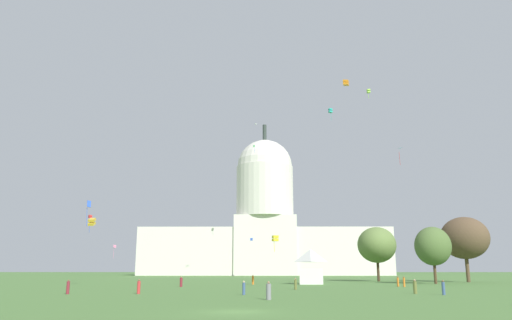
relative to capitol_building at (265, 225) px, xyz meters
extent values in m
plane|color=#4C7538|center=(-3.83, -184.45, -22.15)|extent=(800.00, 800.00, 0.00)
cube|color=silver|center=(-27.60, 0.00, -11.85)|extent=(55.21, 19.78, 20.60)
cube|color=silver|center=(27.60, 0.00, -11.85)|extent=(55.21, 19.78, 20.60)
cube|color=silver|center=(0.00, 0.00, -9.25)|extent=(27.15, 21.76, 25.80)
cylinder|color=silver|center=(0.00, 0.00, 15.17)|extent=(25.95, 25.95, 23.05)
sphere|color=silver|center=(0.00, 0.00, 26.70)|extent=(25.39, 25.39, 25.39)
cylinder|color=#2D3833|center=(0.00, 0.00, 43.25)|extent=(1.80, 1.80, 7.71)
cube|color=white|center=(7.51, -123.97, -20.67)|extent=(4.77, 5.53, 2.96)
pyramid|color=white|center=(7.51, -123.97, -16.78)|extent=(5.00, 5.81, 2.41)
cylinder|color=brown|center=(43.38, -109.81, -18.75)|extent=(0.78, 0.78, 6.80)
ellipsoid|color=brown|center=(43.38, -109.81, -12.56)|extent=(13.89, 13.54, 9.29)
cylinder|color=#4C3823|center=(32.10, -121.44, -19.65)|extent=(0.55, 0.55, 4.99)
ellipsoid|color=#4C6633|center=(32.10, -121.44, -14.88)|extent=(10.28, 10.04, 7.60)
cylinder|color=#42301E|center=(25.41, -102.90, -19.21)|extent=(0.62, 0.62, 5.88)
ellipsoid|color=olive|center=(25.41, -102.90, -13.76)|extent=(11.99, 13.22, 8.35)
cylinder|color=gray|center=(-1.42, -171.31, -21.41)|extent=(0.51, 0.51, 1.48)
sphere|color=#A37556|center=(-1.42, -171.31, -20.55)|extent=(0.24, 0.24, 0.22)
cylinder|color=olive|center=(2.78, -148.49, -21.47)|extent=(0.42, 0.42, 1.36)
sphere|color=#A37556|center=(2.78, -148.49, -20.68)|extent=(0.26, 0.26, 0.22)
cylinder|color=red|center=(-16.52, -160.30, -21.43)|extent=(0.55, 0.55, 1.44)
sphere|color=brown|center=(-16.52, -160.30, -20.59)|extent=(0.35, 0.35, 0.25)
cylinder|color=orange|center=(21.20, -137.79, -21.42)|extent=(0.43, 0.43, 1.46)
sphere|color=brown|center=(21.20, -137.79, -20.57)|extent=(0.32, 0.32, 0.24)
cylinder|color=#3D5684|center=(18.41, -162.55, -21.44)|extent=(0.49, 0.49, 1.41)
sphere|color=brown|center=(18.41, -162.55, -20.63)|extent=(0.32, 0.32, 0.22)
cylinder|color=olive|center=(16.07, -159.84, -21.44)|extent=(0.56, 0.56, 1.42)
sphere|color=tan|center=(16.07, -159.84, -20.61)|extent=(0.32, 0.32, 0.24)
cylinder|color=maroon|center=(-24.59, -161.02, -21.43)|extent=(0.42, 0.42, 1.44)
sphere|color=brown|center=(-24.59, -161.02, -20.60)|extent=(0.25, 0.25, 0.21)
cylinder|color=orange|center=(20.66, -136.14, -21.43)|extent=(0.37, 0.37, 1.44)
sphere|color=brown|center=(20.66, -136.14, -20.60)|extent=(0.25, 0.25, 0.22)
cylinder|color=orange|center=(-3.57, -125.77, -21.37)|extent=(0.49, 0.49, 1.55)
sphere|color=beige|center=(-3.57, -125.77, -20.49)|extent=(0.27, 0.27, 0.22)
cylinder|color=#3D5684|center=(-4.07, -162.38, -21.49)|extent=(0.35, 0.35, 1.32)
sphere|color=beige|center=(-4.07, -162.38, -20.71)|extent=(0.24, 0.24, 0.23)
cylinder|color=maroon|center=(-15.13, -137.78, -21.43)|extent=(0.51, 0.51, 1.44)
sphere|color=#A37556|center=(-15.13, -137.78, -20.60)|extent=(0.25, 0.25, 0.22)
cube|color=blue|center=(-4.85, -70.39, -10.75)|extent=(0.78, 0.76, 0.37)
cube|color=blue|center=(-4.85, -70.39, -10.33)|extent=(0.78, 0.76, 0.37)
pyramid|color=white|center=(-3.85, -64.80, 27.45)|extent=(1.08, 1.24, 0.20)
cube|color=green|center=(-4.42, -43.92, 25.30)|extent=(0.67, 0.72, 0.44)
cube|color=green|center=(-4.42, -43.92, 25.74)|extent=(0.67, 0.72, 0.44)
cylinder|color=blue|center=(-4.23, -43.92, 24.05)|extent=(0.24, 0.37, 2.18)
cube|color=gold|center=(-32.54, -131.86, -11.37)|extent=(1.14, 1.23, 0.82)
cube|color=gold|center=(-32.54, -131.86, -10.68)|extent=(1.14, 1.23, 0.82)
cube|color=#8CD133|center=(23.12, -112.59, 20.86)|extent=(0.81, 0.78, 0.39)
cube|color=#8CD133|center=(23.12, -112.59, 21.37)|extent=(0.81, 0.78, 0.39)
cylinder|color=#8CD133|center=(23.03, -112.59, 20.01)|extent=(0.17, 0.11, 1.37)
cube|color=red|center=(-39.09, -114.36, -8.39)|extent=(0.95, 0.95, 0.38)
cube|color=red|center=(-39.09, -114.36, -8.05)|extent=(0.95, 0.95, 0.38)
cylinder|color=blue|center=(-39.13, -114.36, -10.11)|extent=(0.10, 0.31, 3.14)
pyramid|color=purple|center=(34.03, -52.58, -11.53)|extent=(1.39, 1.27, 0.38)
cylinder|color=purple|center=(33.80, -52.87, -13.00)|extent=(0.35, 0.18, 1.98)
cube|color=pink|center=(-41.56, -86.79, -13.53)|extent=(0.98, 0.94, 0.48)
cube|color=pink|center=(-41.56, -86.79, -13.16)|extent=(0.98, 0.94, 0.48)
cylinder|color=pink|center=(-41.74, -86.79, -15.11)|extent=(0.26, 0.44, 2.79)
cube|color=orange|center=(15.60, -125.01, 17.95)|extent=(1.43, 1.39, 0.66)
cube|color=orange|center=(15.60, -125.01, 18.50)|extent=(1.43, 1.39, 0.66)
cube|color=yellow|center=(0.42, -134.14, -14.38)|extent=(1.19, 1.19, 0.43)
cube|color=yellow|center=(0.42, -134.14, -13.85)|extent=(1.19, 1.19, 0.43)
cylinder|color=yellow|center=(0.23, -134.14, -15.51)|extent=(0.15, 0.34, 1.82)
pyramid|color=#33BCDB|center=(32.51, -101.39, 9.76)|extent=(1.34, 1.37, 0.28)
cylinder|color=red|center=(32.70, -101.13, 7.61)|extent=(0.30, 0.51, 3.38)
cube|color=teal|center=(20.02, -73.87, 29.00)|extent=(1.34, 1.31, 0.59)
cube|color=teal|center=(20.02, -73.87, 29.73)|extent=(1.34, 1.31, 0.59)
cylinder|color=teal|center=(20.17, -73.87, 27.48)|extent=(0.20, 0.11, 2.57)
cube|color=blue|center=(-31.25, -137.64, -8.53)|extent=(0.62, 0.84, 1.22)
cylinder|color=blue|center=(-31.44, -137.64, -10.70)|extent=(0.35, 0.35, 3.16)
camera|label=1|loc=(-2.22, -218.80, -19.27)|focal=33.87mm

